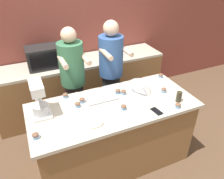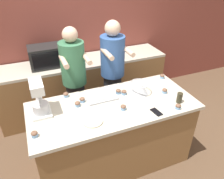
% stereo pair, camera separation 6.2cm
% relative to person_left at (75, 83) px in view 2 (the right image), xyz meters
% --- Properties ---
extents(ground_plane, '(16.00, 16.00, 0.00)m').
position_rel_person_left_xyz_m(ground_plane, '(0.28, -0.72, -0.88)').
color(ground_plane, brown).
extents(back_wall, '(10.00, 0.06, 2.70)m').
position_rel_person_left_xyz_m(back_wall, '(0.28, 0.94, 0.47)').
color(back_wall, brown).
rests_on(back_wall, ground_plane).
extents(island_counter, '(1.94, 0.86, 0.92)m').
position_rel_person_left_xyz_m(island_counter, '(0.28, -0.72, -0.42)').
color(island_counter, olive).
rests_on(island_counter, ground_plane).
extents(back_counter, '(2.80, 0.60, 0.93)m').
position_rel_person_left_xyz_m(back_counter, '(0.28, 0.59, -0.41)').
color(back_counter, olive).
rests_on(back_counter, ground_plane).
extents(person_left, '(0.34, 0.50, 1.67)m').
position_rel_person_left_xyz_m(person_left, '(0.00, 0.00, 0.00)').
color(person_left, '#232328').
rests_on(person_left, ground_plane).
extents(person_right, '(0.35, 0.51, 1.69)m').
position_rel_person_left_xyz_m(person_right, '(0.57, 0.00, 0.01)').
color(person_right, '#232328').
rests_on(person_right, ground_plane).
extents(stand_mixer, '(0.20, 0.30, 0.39)m').
position_rel_person_left_xyz_m(stand_mixer, '(-0.51, -0.56, 0.21)').
color(stand_mixer, white).
rests_on(stand_mixer, island_counter).
extents(mixing_bowl, '(0.24, 0.24, 0.15)m').
position_rel_person_left_xyz_m(mixing_bowl, '(0.67, -0.61, 0.12)').
color(mixing_bowl, '#BCBCC1').
rests_on(mixing_bowl, island_counter).
extents(baking_tray, '(0.37, 0.29, 0.04)m').
position_rel_person_left_xyz_m(baking_tray, '(0.20, -0.51, 0.06)').
color(baking_tray, '#BCBCC1').
rests_on(baking_tray, island_counter).
extents(microwave_oven, '(0.55, 0.34, 0.32)m').
position_rel_person_left_xyz_m(microwave_oven, '(-0.25, 0.59, 0.22)').
color(microwave_oven, black).
rests_on(microwave_oven, back_counter).
extents(cell_phone, '(0.09, 0.15, 0.01)m').
position_rel_person_left_xyz_m(cell_phone, '(0.66, -1.04, 0.05)').
color(cell_phone, black).
rests_on(cell_phone, island_counter).
extents(drinking_glass, '(0.06, 0.06, 0.13)m').
position_rel_person_left_xyz_m(drinking_glass, '(1.01, -0.97, 0.10)').
color(drinking_glass, '#332D1E').
rests_on(drinking_glass, island_counter).
extents(small_plate, '(0.21, 0.21, 0.02)m').
position_rel_person_left_xyz_m(small_plate, '(-0.04, -0.93, 0.05)').
color(small_plate, beige).
rests_on(small_plate, island_counter).
extents(cupcake_0, '(0.06, 0.06, 0.06)m').
position_rel_person_left_xyz_m(cupcake_0, '(0.43, -0.53, 0.07)').
color(cupcake_0, '#759EC6').
rests_on(cupcake_0, island_counter).
extents(cupcake_1, '(0.06, 0.06, 0.06)m').
position_rel_person_left_xyz_m(cupcake_1, '(0.35, -0.85, 0.07)').
color(cupcake_1, '#759EC6').
rests_on(cupcake_1, island_counter).
extents(cupcake_2, '(0.06, 0.06, 0.06)m').
position_rel_person_left_xyz_m(cupcake_2, '(-0.04, -0.53, 0.07)').
color(cupcake_2, '#759EC6').
rests_on(cupcake_2, island_counter).
extents(cupcake_3, '(0.06, 0.06, 0.06)m').
position_rel_person_left_xyz_m(cupcake_3, '(-0.62, -0.92, 0.07)').
color(cupcake_3, '#759EC6').
rests_on(cupcake_3, island_counter).
extents(cupcake_4, '(0.06, 0.06, 0.06)m').
position_rel_person_left_xyz_m(cupcake_4, '(0.92, -1.07, 0.07)').
color(cupcake_4, '#759EC6').
rests_on(cupcake_4, island_counter).
extents(cupcake_5, '(0.06, 0.06, 0.06)m').
position_rel_person_left_xyz_m(cupcake_5, '(1.16, -0.39, 0.07)').
color(cupcake_5, '#759EC6').
rests_on(cupcake_5, island_counter).
extents(cupcake_6, '(0.06, 0.06, 0.06)m').
position_rel_person_left_xyz_m(cupcake_6, '(0.48, -0.57, 0.07)').
color(cupcake_6, '#759EC6').
rests_on(cupcake_6, island_counter).
extents(cupcake_7, '(0.06, 0.06, 0.06)m').
position_rel_person_left_xyz_m(cupcake_7, '(0.97, -0.73, 0.07)').
color(cupcake_7, '#759EC6').
rests_on(cupcake_7, island_counter).
extents(cupcake_8, '(0.06, 0.06, 0.06)m').
position_rel_person_left_xyz_m(cupcake_8, '(-0.11, -0.60, 0.07)').
color(cupcake_8, '#759EC6').
rests_on(cupcake_8, island_counter).
extents(cupcake_9, '(0.06, 0.06, 0.06)m').
position_rel_person_left_xyz_m(cupcake_9, '(-0.19, -0.35, 0.07)').
color(cupcake_9, '#759EC6').
rests_on(cupcake_9, island_counter).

